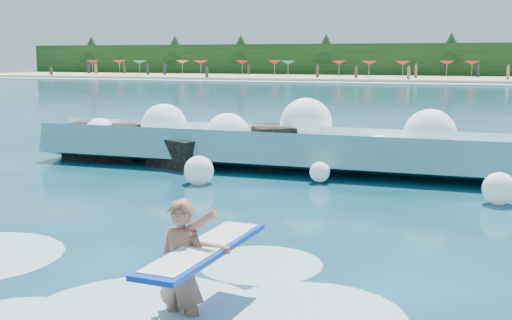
# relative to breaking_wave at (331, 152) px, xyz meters

# --- Properties ---
(ground) EXTENTS (200.00, 200.00, 0.00)m
(ground) POSITION_rel_breaking_wave_xyz_m (-1.58, -7.97, -0.52)
(ground) COLOR #072C3B
(ground) RESTS_ON ground
(beach) EXTENTS (140.00, 20.00, 0.40)m
(beach) POSITION_rel_breaking_wave_xyz_m (-1.58, 70.03, -0.32)
(beach) COLOR tan
(beach) RESTS_ON ground
(wet_band) EXTENTS (140.00, 5.00, 0.08)m
(wet_band) POSITION_rel_breaking_wave_xyz_m (-1.58, 59.03, -0.48)
(wet_band) COLOR silver
(wet_band) RESTS_ON ground
(treeline) EXTENTS (140.00, 4.00, 5.00)m
(treeline) POSITION_rel_breaking_wave_xyz_m (-1.58, 80.03, 1.98)
(treeline) COLOR black
(treeline) RESTS_ON ground
(breaking_wave) EXTENTS (17.22, 2.72, 1.48)m
(breaking_wave) POSITION_rel_breaking_wave_xyz_m (0.00, 0.00, 0.00)
(breaking_wave) COLOR teal
(breaking_wave) RESTS_ON ground
(rock_cluster) EXTENTS (8.22, 3.32, 1.35)m
(rock_cluster) POSITION_rel_breaking_wave_xyz_m (-4.56, 0.04, -0.09)
(rock_cluster) COLOR black
(rock_cluster) RESTS_ON ground
(surfer_with_board) EXTENTS (0.96, 2.93, 1.77)m
(surfer_with_board) POSITION_rel_breaking_wave_xyz_m (0.69, -10.57, 0.14)
(surfer_with_board) COLOR #9D5E49
(surfer_with_board) RESTS_ON ground
(wave_spray) EXTENTS (15.49, 4.69, 2.00)m
(wave_spray) POSITION_rel_breaking_wave_xyz_m (-0.48, -0.12, 0.46)
(wave_spray) COLOR white
(wave_spray) RESTS_ON ground
(surf_foam) EXTENTS (9.14, 5.19, 0.16)m
(surf_foam) POSITION_rel_breaking_wave_xyz_m (-0.39, -10.24, -0.52)
(surf_foam) COLOR silver
(surf_foam) RESTS_ON ground
(beach_umbrellas) EXTENTS (113.32, 6.86, 0.50)m
(beach_umbrellas) POSITION_rel_breaking_wave_xyz_m (-1.31, 72.46, 1.73)
(beach_umbrellas) COLOR red
(beach_umbrellas) RESTS_ON ground
(beachgoers) EXTENTS (105.88, 14.10, 1.94)m
(beachgoers) POSITION_rel_breaking_wave_xyz_m (-8.53, 67.21, 0.59)
(beachgoers) COLOR #3F332D
(beachgoers) RESTS_ON ground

